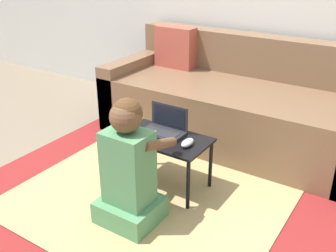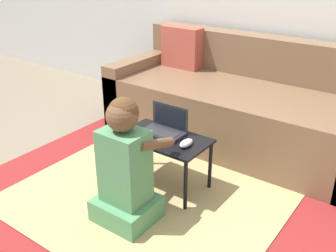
{
  "view_description": "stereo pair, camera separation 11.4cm",
  "coord_description": "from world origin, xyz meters",
  "px_view_note": "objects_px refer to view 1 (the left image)",
  "views": [
    {
      "loc": [
        1.26,
        -1.78,
        1.48
      ],
      "look_at": [
        0.01,
        0.15,
        0.42
      ],
      "focal_mm": 42.0,
      "sensor_mm": 36.0,
      "label": 1
    },
    {
      "loc": [
        1.35,
        -1.71,
        1.48
      ],
      "look_at": [
        0.01,
        0.15,
        0.42
      ],
      "focal_mm": 42.0,
      "sensor_mm": 36.0,
      "label": 2
    }
  ],
  "objects_px": {
    "laptop": "(164,129)",
    "couch": "(234,105)",
    "person_seated": "(129,170)",
    "computer_mouse": "(187,143)",
    "laptop_desk": "(165,144)"
  },
  "relations": [
    {
      "from": "couch",
      "to": "laptop_desk",
      "type": "bearing_deg",
      "value": -94.57
    },
    {
      "from": "laptop_desk",
      "to": "couch",
      "type": "bearing_deg",
      "value": 85.43
    },
    {
      "from": "computer_mouse",
      "to": "person_seated",
      "type": "xyz_separation_m",
      "value": [
        -0.14,
        -0.4,
        -0.04
      ]
    },
    {
      "from": "laptop_desk",
      "to": "computer_mouse",
      "type": "xyz_separation_m",
      "value": [
        0.18,
        -0.02,
        0.07
      ]
    },
    {
      "from": "couch",
      "to": "laptop_desk",
      "type": "relative_size",
      "value": 3.64
    },
    {
      "from": "laptop_desk",
      "to": "computer_mouse",
      "type": "bearing_deg",
      "value": -5.63
    },
    {
      "from": "laptop",
      "to": "couch",
      "type": "bearing_deg",
      "value": 82.99
    },
    {
      "from": "couch",
      "to": "person_seated",
      "type": "distance_m",
      "value": 1.34
    },
    {
      "from": "laptop_desk",
      "to": "laptop",
      "type": "relative_size",
      "value": 2.08
    },
    {
      "from": "couch",
      "to": "person_seated",
      "type": "height_order",
      "value": "couch"
    },
    {
      "from": "person_seated",
      "to": "laptop",
      "type": "bearing_deg",
      "value": 98.71
    },
    {
      "from": "couch",
      "to": "computer_mouse",
      "type": "bearing_deg",
      "value": -83.53
    },
    {
      "from": "laptop",
      "to": "computer_mouse",
      "type": "relative_size",
      "value": 2.4
    },
    {
      "from": "couch",
      "to": "computer_mouse",
      "type": "height_order",
      "value": "couch"
    },
    {
      "from": "laptop_desk",
      "to": "person_seated",
      "type": "bearing_deg",
      "value": -84.89
    }
  ]
}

